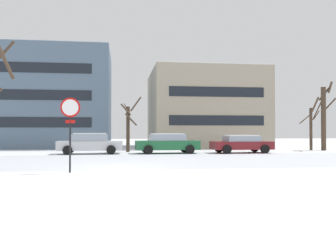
{
  "coord_description": "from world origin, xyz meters",
  "views": [
    {
      "loc": [
        0.22,
        -15.97,
        1.6
      ],
      "look_at": [
        3.07,
        5.94,
        1.92
      ],
      "focal_mm": 38.59,
      "sensor_mm": 36.0,
      "label": 1
    }
  ],
  "objects_px": {
    "parked_car_green": "(167,143)",
    "stop_sign": "(70,120)",
    "parked_car_maroon": "(241,144)",
    "parked_car_silver": "(90,143)"
  },
  "relations": [
    {
      "from": "parked_car_green",
      "to": "stop_sign",
      "type": "bearing_deg",
      "value": -114.44
    },
    {
      "from": "stop_sign",
      "to": "parked_car_silver",
      "type": "relative_size",
      "value": 0.64
    },
    {
      "from": "stop_sign",
      "to": "parked_car_silver",
      "type": "xyz_separation_m",
      "value": [
        -0.22,
        11.63,
        -1.29
      ]
    },
    {
      "from": "parked_car_green",
      "to": "parked_car_maroon",
      "type": "bearing_deg",
      "value": -2.47
    },
    {
      "from": "parked_car_green",
      "to": "parked_car_maroon",
      "type": "distance_m",
      "value": 5.5
    },
    {
      "from": "parked_car_silver",
      "to": "parked_car_maroon",
      "type": "relative_size",
      "value": 1.02
    },
    {
      "from": "stop_sign",
      "to": "parked_car_green",
      "type": "height_order",
      "value": "stop_sign"
    },
    {
      "from": "parked_car_silver",
      "to": "parked_car_green",
      "type": "relative_size",
      "value": 0.98
    },
    {
      "from": "stop_sign",
      "to": "parked_car_maroon",
      "type": "xyz_separation_m",
      "value": [
        10.76,
        11.36,
        -1.35
      ]
    },
    {
      "from": "stop_sign",
      "to": "parked_car_maroon",
      "type": "height_order",
      "value": "stop_sign"
    }
  ]
}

